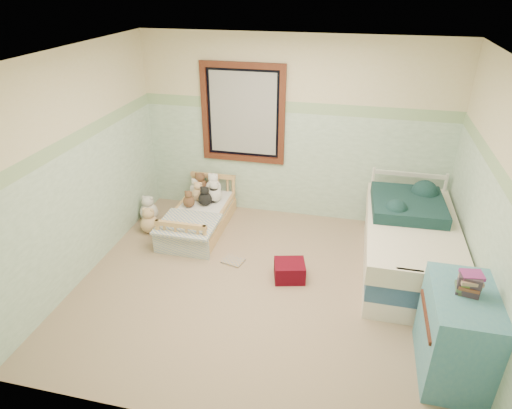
% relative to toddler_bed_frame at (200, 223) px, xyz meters
% --- Properties ---
extents(floor, '(4.20, 3.60, 0.02)m').
position_rel_toddler_bed_frame_xyz_m(floor, '(1.15, -1.05, -0.10)').
color(floor, gray).
rests_on(floor, ground).
extents(ceiling, '(4.20, 3.60, 0.02)m').
position_rel_toddler_bed_frame_xyz_m(ceiling, '(1.15, -1.05, 2.42)').
color(ceiling, silver).
rests_on(ceiling, wall_back).
extents(wall_back, '(4.20, 0.04, 2.50)m').
position_rel_toddler_bed_frame_xyz_m(wall_back, '(1.15, 0.75, 1.16)').
color(wall_back, beige).
rests_on(wall_back, floor).
extents(wall_front, '(4.20, 0.04, 2.50)m').
position_rel_toddler_bed_frame_xyz_m(wall_front, '(1.15, -2.85, 1.16)').
color(wall_front, beige).
rests_on(wall_front, floor).
extents(wall_left, '(0.04, 3.60, 2.50)m').
position_rel_toddler_bed_frame_xyz_m(wall_left, '(-0.95, -1.05, 1.16)').
color(wall_left, beige).
rests_on(wall_left, floor).
extents(wall_right, '(0.04, 3.60, 2.50)m').
position_rel_toddler_bed_frame_xyz_m(wall_right, '(3.25, -1.05, 1.16)').
color(wall_right, beige).
rests_on(wall_right, floor).
extents(wainscot_mint, '(4.20, 0.01, 1.50)m').
position_rel_toddler_bed_frame_xyz_m(wainscot_mint, '(1.15, 0.74, 0.66)').
color(wainscot_mint, '#8CAC94').
rests_on(wainscot_mint, floor).
extents(border_strip, '(4.20, 0.01, 0.15)m').
position_rel_toddler_bed_frame_xyz_m(border_strip, '(1.15, 0.74, 1.49)').
color(border_strip, '#458452').
rests_on(border_strip, wall_back).
extents(window_frame, '(1.16, 0.06, 1.36)m').
position_rel_toddler_bed_frame_xyz_m(window_frame, '(0.45, 0.71, 1.36)').
color(window_frame, '#3B170D').
rests_on(window_frame, wall_back).
extents(window_blinds, '(0.92, 0.01, 1.12)m').
position_rel_toddler_bed_frame_xyz_m(window_blinds, '(0.45, 0.72, 1.36)').
color(window_blinds, '#B0B0AD').
rests_on(window_blinds, window_frame).
extents(toddler_bed_frame, '(0.67, 1.35, 0.17)m').
position_rel_toddler_bed_frame_xyz_m(toddler_bed_frame, '(0.00, 0.00, 0.00)').
color(toddler_bed_frame, '#B48A45').
rests_on(toddler_bed_frame, floor).
extents(toddler_mattress, '(0.62, 1.29, 0.12)m').
position_rel_toddler_bed_frame_xyz_m(toddler_mattress, '(0.00, 0.00, 0.15)').
color(toddler_mattress, white).
rests_on(toddler_mattress, toddler_bed_frame).
extents(patchwork_quilt, '(0.73, 0.67, 0.03)m').
position_rel_toddler_bed_frame_xyz_m(patchwork_quilt, '(0.00, -0.42, 0.22)').
color(patchwork_quilt, '#617DB5').
rests_on(patchwork_quilt, toddler_mattress).
extents(plush_bed_brown, '(0.22, 0.22, 0.22)m').
position_rel_toddler_bed_frame_xyz_m(plush_bed_brown, '(-0.15, 0.50, 0.31)').
color(plush_bed_brown, brown).
rests_on(plush_bed_brown, toddler_mattress).
extents(plush_bed_white, '(0.22, 0.22, 0.22)m').
position_rel_toddler_bed_frame_xyz_m(plush_bed_white, '(0.05, 0.50, 0.32)').
color(plush_bed_white, white).
rests_on(plush_bed_white, toddler_mattress).
extents(plush_bed_tan, '(0.19, 0.19, 0.19)m').
position_rel_toddler_bed_frame_xyz_m(plush_bed_tan, '(-0.10, 0.28, 0.30)').
color(plush_bed_tan, '#DAB280').
rests_on(plush_bed_tan, toddler_mattress).
extents(plush_bed_dark, '(0.19, 0.19, 0.19)m').
position_rel_toddler_bed_frame_xyz_m(plush_bed_dark, '(0.13, 0.28, 0.30)').
color(plush_bed_dark, black).
rests_on(plush_bed_dark, toddler_mattress).
extents(plush_floor_cream, '(0.26, 0.26, 0.26)m').
position_rel_toddler_bed_frame_xyz_m(plush_floor_cream, '(-0.78, 0.07, 0.04)').
color(plush_floor_cream, silver).
rests_on(plush_floor_cream, floor).
extents(plush_floor_tan, '(0.25, 0.25, 0.25)m').
position_rel_toddler_bed_frame_xyz_m(plush_floor_tan, '(-0.63, -0.24, 0.04)').
color(plush_floor_tan, '#DAB280').
rests_on(plush_floor_tan, floor).
extents(twin_bed_frame, '(0.96, 1.92, 0.22)m').
position_rel_toddler_bed_frame_xyz_m(twin_bed_frame, '(2.70, -0.38, 0.02)').
color(twin_bed_frame, white).
rests_on(twin_bed_frame, floor).
extents(twin_boxspring, '(0.96, 1.92, 0.22)m').
position_rel_toddler_bed_frame_xyz_m(twin_boxspring, '(2.70, -0.38, 0.24)').
color(twin_boxspring, navy).
rests_on(twin_boxspring, twin_bed_frame).
extents(twin_mattress, '(1.00, 1.96, 0.22)m').
position_rel_toddler_bed_frame_xyz_m(twin_mattress, '(2.70, -0.38, 0.46)').
color(twin_mattress, white).
rests_on(twin_mattress, twin_boxspring).
extents(teal_blanket, '(0.85, 0.89, 0.14)m').
position_rel_toddler_bed_frame_xyz_m(teal_blanket, '(2.65, -0.08, 0.64)').
color(teal_blanket, black).
rests_on(teal_blanket, twin_mattress).
extents(dresser, '(0.53, 0.84, 0.84)m').
position_rel_toddler_bed_frame_xyz_m(dresser, '(2.97, -1.84, 0.33)').
color(dresser, teal).
rests_on(dresser, floor).
extents(book_stack, '(0.20, 0.17, 0.17)m').
position_rel_toddler_bed_frame_xyz_m(book_stack, '(2.97, -1.81, 0.84)').
color(book_stack, '#4A252C').
rests_on(book_stack, dresser).
extents(red_pillow, '(0.41, 0.38, 0.22)m').
position_rel_toddler_bed_frame_xyz_m(red_pillow, '(1.39, -0.84, 0.02)').
color(red_pillow, maroon).
rests_on(red_pillow, floor).
extents(floor_book, '(0.29, 0.25, 0.02)m').
position_rel_toddler_bed_frame_xyz_m(floor_book, '(0.66, -0.66, -0.08)').
color(floor_book, gold).
rests_on(floor_book, floor).
extents(extra_plush_0, '(0.19, 0.19, 0.19)m').
position_rel_toddler_bed_frame_xyz_m(extra_plush_0, '(0.04, 0.16, 0.30)').
color(extra_plush_0, black).
rests_on(extra_plush_0, toddler_mattress).
extents(extra_plush_1, '(0.16, 0.16, 0.16)m').
position_rel_toddler_bed_frame_xyz_m(extra_plush_1, '(-0.16, 0.05, 0.29)').
color(extra_plush_1, brown).
rests_on(extra_plush_1, toddler_mattress).
extents(extra_plush_2, '(0.16, 0.16, 0.16)m').
position_rel_toddler_bed_frame_xyz_m(extra_plush_2, '(-0.18, 0.51, 0.29)').
color(extra_plush_2, black).
rests_on(extra_plush_2, toddler_mattress).
extents(extra_plush_3, '(0.21, 0.21, 0.21)m').
position_rel_toddler_bed_frame_xyz_m(extra_plush_3, '(0.13, 0.29, 0.31)').
color(extra_plush_3, silver).
rests_on(extra_plush_3, toddler_mattress).
extents(extra_plush_4, '(0.16, 0.16, 0.16)m').
position_rel_toddler_bed_frame_xyz_m(extra_plush_4, '(-0.21, 0.46, 0.29)').
color(extra_plush_4, silver).
rests_on(extra_plush_4, toddler_mattress).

